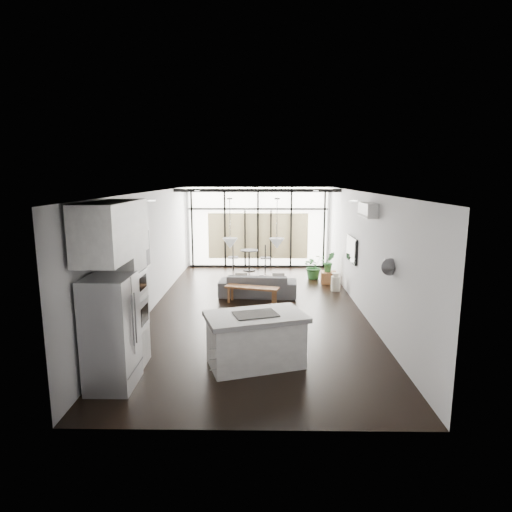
{
  "coord_description": "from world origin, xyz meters",
  "views": [
    {
      "loc": [
        0.15,
        -9.89,
        3.14
      ],
      "look_at": [
        0.0,
        0.3,
        1.25
      ],
      "focal_mm": 30.0,
      "sensor_mm": 36.0,
      "label": 1
    }
  ],
  "objects_px": {
    "fridge": "(111,332)",
    "tv": "(352,249)",
    "console_bench": "(252,295)",
    "pouf": "(261,285)",
    "island": "(256,340)",
    "sofa": "(258,281)",
    "milk_can": "(336,282)"
  },
  "relations": [
    {
      "from": "island",
      "to": "console_bench",
      "type": "distance_m",
      "value": 3.58
    },
    {
      "from": "console_bench",
      "to": "tv",
      "type": "height_order",
      "value": "tv"
    },
    {
      "from": "island",
      "to": "pouf",
      "type": "height_order",
      "value": "island"
    },
    {
      "from": "console_bench",
      "to": "pouf",
      "type": "relative_size",
      "value": 2.49
    },
    {
      "from": "island",
      "to": "milk_can",
      "type": "height_order",
      "value": "island"
    },
    {
      "from": "island",
      "to": "sofa",
      "type": "bearing_deg",
      "value": 72.04
    },
    {
      "from": "fridge",
      "to": "tv",
      "type": "height_order",
      "value": "fridge"
    },
    {
      "from": "island",
      "to": "milk_can",
      "type": "bearing_deg",
      "value": 47.78
    },
    {
      "from": "pouf",
      "to": "milk_can",
      "type": "bearing_deg",
      "value": 6.37
    },
    {
      "from": "island",
      "to": "pouf",
      "type": "distance_m",
      "value": 4.59
    },
    {
      "from": "fridge",
      "to": "console_bench",
      "type": "bearing_deg",
      "value": 65.23
    },
    {
      "from": "fridge",
      "to": "sofa",
      "type": "distance_m",
      "value": 5.5
    },
    {
      "from": "fridge",
      "to": "pouf",
      "type": "bearing_deg",
      "value": 67.38
    },
    {
      "from": "sofa",
      "to": "tv",
      "type": "relative_size",
      "value": 1.87
    },
    {
      "from": "milk_can",
      "to": "tv",
      "type": "bearing_deg",
      "value": -70.75
    },
    {
      "from": "milk_can",
      "to": "tv",
      "type": "height_order",
      "value": "tv"
    },
    {
      "from": "fridge",
      "to": "milk_can",
      "type": "xyz_separation_m",
      "value": [
        4.31,
        5.58,
        -0.6
      ]
    },
    {
      "from": "sofa",
      "to": "console_bench",
      "type": "relative_size",
      "value": 1.52
    },
    {
      "from": "tv",
      "to": "fridge",
      "type": "bearing_deg",
      "value": -133.27
    },
    {
      "from": "island",
      "to": "fridge",
      "type": "bearing_deg",
      "value": -178.36
    },
    {
      "from": "pouf",
      "to": "milk_can",
      "type": "relative_size",
      "value": 1.06
    },
    {
      "from": "sofa",
      "to": "island",
      "type": "bearing_deg",
      "value": 93.73
    },
    {
      "from": "sofa",
      "to": "tv",
      "type": "xyz_separation_m",
      "value": [
        2.42,
        -0.2,
        0.9
      ]
    },
    {
      "from": "console_bench",
      "to": "tv",
      "type": "distance_m",
      "value": 2.83
    },
    {
      "from": "console_bench",
      "to": "milk_can",
      "type": "distance_m",
      "value": 2.62
    },
    {
      "from": "fridge",
      "to": "console_bench",
      "type": "distance_m",
      "value": 4.82
    },
    {
      "from": "pouf",
      "to": "console_bench",
      "type": "bearing_deg",
      "value": -102.61
    },
    {
      "from": "sofa",
      "to": "console_bench",
      "type": "height_order",
      "value": "sofa"
    },
    {
      "from": "pouf",
      "to": "tv",
      "type": "relative_size",
      "value": 0.49
    },
    {
      "from": "pouf",
      "to": "tv",
      "type": "height_order",
      "value": "tv"
    },
    {
      "from": "island",
      "to": "tv",
      "type": "distance_m",
      "value": 4.82
    },
    {
      "from": "island",
      "to": "milk_can",
      "type": "relative_size",
      "value": 3.18
    }
  ]
}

